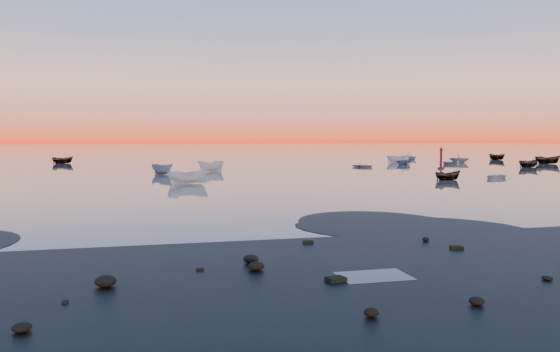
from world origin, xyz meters
name	(u,v)px	position (x,y,z in m)	size (l,w,h in m)	color
ground	(222,158)	(0.00, 100.00, 0.00)	(600.00, 600.00, 0.00)	#6E615B
mud_lobes	(468,224)	(0.00, -1.00, 0.01)	(140.00, 6.00, 0.07)	black
moored_fleet	(264,169)	(0.00, 53.00, 0.00)	(124.00, 58.00, 1.20)	silver
boat_near_center	(188,184)	(-12.99, 29.81, 0.00)	(4.30, 1.82, 1.49)	silver
channel_marker	(441,160)	(26.91, 48.18, 1.37)	(0.98, 0.98, 3.48)	#42120E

